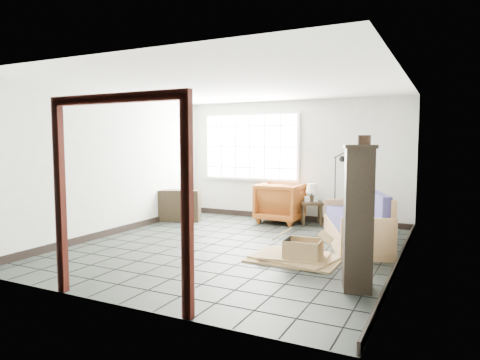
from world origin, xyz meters
The scene contains 15 objects.
ground centered at (0.00, 0.00, 0.00)m, with size 5.50×5.50×0.00m, color black.
room_shell centered at (0.00, 0.03, 1.68)m, with size 5.02×5.52×2.61m.
window_panel centered at (-1.00, 2.70, 1.60)m, with size 2.32×0.08×1.52m.
doorway_trim centered at (0.00, -2.70, 1.38)m, with size 1.80×0.08×2.20m.
futon_sofa centered at (1.75, 1.07, 0.33)m, with size 1.50×2.22×0.92m.
armchair centered at (-0.14, 2.40, 0.46)m, with size 0.90×0.84×0.93m, color brown.
side_table centered at (0.53, 2.40, 0.40)m, with size 0.58×0.58×0.48m.
table_lamp centered at (0.54, 2.39, 0.74)m, with size 0.30×0.30×0.38m.
projector centered at (0.50, 2.46, 0.53)m, with size 0.32×0.29×0.10m.
floor_lamp centered at (1.12, 2.21, 0.81)m, with size 0.40×0.39×1.51m.
console_shelf centered at (-2.15, 1.54, 0.34)m, with size 0.93×0.63×0.68m.
tall_shelf centered at (2.15, -1.13, 0.85)m, with size 0.46×0.53×1.68m.
pot centered at (2.19, -1.11, 1.73)m, with size 0.15×0.15×0.11m.
open_box centered at (1.25, -0.36, 0.17)m, with size 0.84×0.45×0.46m.
cardboard_pile centered at (1.12, -0.29, 0.05)m, with size 1.29×1.04×0.19m.
Camera 1 is at (3.09, -6.08, 1.70)m, focal length 32.00 mm.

